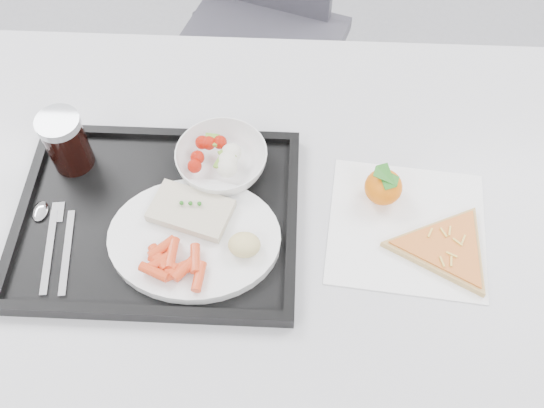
% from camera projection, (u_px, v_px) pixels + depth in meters
% --- Properties ---
extents(room, '(6.04, 7.04, 2.84)m').
position_uv_depth(room, '(246.00, 0.00, 0.30)').
color(room, gray).
rests_on(room, ground).
extents(table, '(1.20, 0.80, 0.75)m').
position_uv_depth(table, '(272.00, 225.00, 1.06)').
color(table, '#B9B9BC').
rests_on(table, ground).
extents(chair, '(0.53, 0.53, 0.93)m').
position_uv_depth(chair, '(256.00, 8.00, 1.59)').
color(chair, '#35343C').
rests_on(chair, ground).
extents(tray, '(0.45, 0.35, 0.03)m').
position_uv_depth(tray, '(158.00, 218.00, 0.98)').
color(tray, black).
rests_on(tray, table).
extents(dinner_plate, '(0.27, 0.27, 0.02)m').
position_uv_depth(dinner_plate, '(195.00, 238.00, 0.94)').
color(dinner_plate, white).
rests_on(dinner_plate, tray).
extents(fish_fillet, '(0.14, 0.11, 0.02)m').
position_uv_depth(fish_fillet, '(191.00, 210.00, 0.95)').
color(fish_fillet, beige).
rests_on(fish_fillet, dinner_plate).
extents(bread_roll, '(0.06, 0.06, 0.03)m').
position_uv_depth(bread_roll, '(244.00, 245.00, 0.91)').
color(bread_roll, tan).
rests_on(bread_roll, dinner_plate).
extents(salad_bowl, '(0.15, 0.15, 0.05)m').
position_uv_depth(salad_bowl, '(222.00, 161.00, 1.01)').
color(salad_bowl, white).
rests_on(salad_bowl, tray).
extents(cola_glass, '(0.07, 0.07, 0.11)m').
position_uv_depth(cola_glass, '(66.00, 141.00, 0.99)').
color(cola_glass, black).
rests_on(cola_glass, tray).
extents(cutlery, '(0.09, 0.17, 0.01)m').
position_uv_depth(cutlery, '(52.00, 234.00, 0.96)').
color(cutlery, silver).
rests_on(cutlery, tray).
extents(napkin, '(0.27, 0.26, 0.00)m').
position_uv_depth(napkin, '(407.00, 227.00, 0.98)').
color(napkin, white).
rests_on(napkin, table).
extents(tangerine, '(0.07, 0.07, 0.07)m').
position_uv_depth(tangerine, '(383.00, 187.00, 0.98)').
color(tangerine, '#FF8700').
rests_on(tangerine, napkin).
extents(pizza_slice, '(0.21, 0.21, 0.02)m').
position_uv_depth(pizza_slice, '(446.00, 248.00, 0.95)').
color(pizza_slice, tan).
rests_on(pizza_slice, napkin).
extents(carrot_pile, '(0.10, 0.09, 0.02)m').
position_uv_depth(carrot_pile, '(173.00, 262.00, 0.90)').
color(carrot_pile, red).
rests_on(carrot_pile, dinner_plate).
extents(salad_contents, '(0.09, 0.08, 0.03)m').
position_uv_depth(salad_contents, '(219.00, 156.00, 1.00)').
color(salad_contents, '#A41407').
rests_on(salad_contents, salad_bowl).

